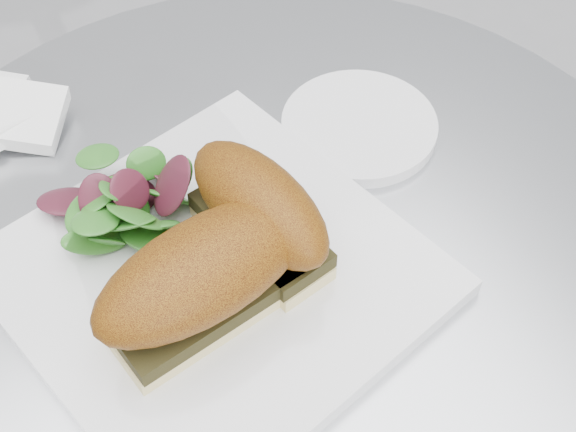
% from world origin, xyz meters
% --- Properties ---
extents(table, '(0.70, 0.70, 0.73)m').
position_xyz_m(table, '(0.00, 0.00, 0.49)').
color(table, '#AFB2B7').
rests_on(table, ground).
extents(plate, '(0.35, 0.35, 0.02)m').
position_xyz_m(plate, '(-0.06, -0.01, 0.74)').
color(plate, silver).
rests_on(plate, table).
extents(sandwich_left, '(0.18, 0.11, 0.08)m').
position_xyz_m(sandwich_left, '(-0.08, -0.04, 0.79)').
color(sandwich_left, beige).
rests_on(sandwich_left, plate).
extents(sandwich_right, '(0.09, 0.15, 0.08)m').
position_xyz_m(sandwich_right, '(-0.02, -0.00, 0.79)').
color(sandwich_right, beige).
rests_on(sandwich_right, plate).
extents(salad, '(0.10, 0.10, 0.05)m').
position_xyz_m(salad, '(-0.10, 0.08, 0.77)').
color(salad, '#397E29').
rests_on(salad, plate).
extents(napkin, '(0.12, 0.12, 0.02)m').
position_xyz_m(napkin, '(-0.16, 0.23, 0.74)').
color(napkin, white).
rests_on(napkin, table).
extents(saucer, '(0.14, 0.14, 0.01)m').
position_xyz_m(saucer, '(0.13, 0.08, 0.74)').
color(saucer, silver).
rests_on(saucer, table).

